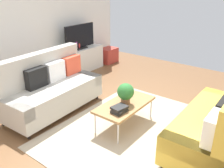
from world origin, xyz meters
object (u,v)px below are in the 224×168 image
object	(u,v)px
storage_trunk	(108,55)
vase_1	(67,48)
tv_console	(81,60)
couch_beige	(51,88)
bottle_0	(74,47)
bottle_2	(79,46)
coffee_table	(125,105)
vase_0	(62,50)
potted_plant	(126,93)
couch_green	(218,123)
bottle_1	(76,46)
table_book_0	(119,111)
tv	(80,37)

from	to	relation	value
storage_trunk	vase_1	xyz separation A→B (m)	(-1.50, 0.15, 0.51)
tv_console	couch_beige	bearing A→B (deg)	-149.78
bottle_0	bottle_2	world-z (taller)	bottle_0
tv_console	bottle_0	world-z (taller)	bottle_0
coffee_table	vase_0	world-z (taller)	vase_0
potted_plant	vase_1	distance (m)	2.83
couch_beige	couch_green	size ratio (longest dim) A/B	1.02
couch_beige	vase_0	bearing A→B (deg)	-141.72
vase_0	bottle_2	distance (m)	0.53
potted_plant	bottle_2	size ratio (longest dim) A/B	2.30
bottle_0	bottle_1	distance (m)	0.10
couch_green	bottle_0	bearing A→B (deg)	75.27
potted_plant	bottle_1	distance (m)	2.85
couch_beige	table_book_0	size ratio (longest dim) A/B	8.08
couch_beige	storage_trunk	distance (m)	3.19
vase_0	bottle_1	world-z (taller)	bottle_1
table_book_0	bottle_1	size ratio (longest dim) A/B	1.10
table_book_0	couch_green	bearing A→B (deg)	-66.67
couch_beige	bottle_1	distance (m)	2.08
tv	vase_1	xyz separation A→B (m)	(-0.40, 0.07, -0.22)
potted_plant	vase_1	bearing A→B (deg)	66.64
couch_green	storage_trunk	distance (m)	4.52
table_book_0	vase_1	xyz separation A→B (m)	(1.42, 2.69, 0.29)
bottle_2	vase_0	bearing A→B (deg)	170.18
table_book_0	potted_plant	bearing A→B (deg)	17.02
bottle_0	bottle_2	distance (m)	0.20
coffee_table	bottle_2	distance (m)	2.92
tv_console	bottle_2	bearing A→B (deg)	-146.44
storage_trunk	bottle_1	size ratio (longest dim) A/B	2.39
couch_green	bottle_1	world-z (taller)	couch_green
tv	vase_1	world-z (taller)	tv
potted_plant	table_book_0	distance (m)	0.36
couch_green	bottle_1	xyz separation A→B (m)	(1.08, 3.92, 0.30)
coffee_table	bottle_2	size ratio (longest dim) A/B	7.09
tv_console	bottle_0	distance (m)	0.50
potted_plant	bottle_0	xyz separation A→B (m)	(1.26, 2.51, 0.12)
couch_green	table_book_0	bearing A→B (deg)	112.69
vase_1	bottle_2	world-z (taller)	vase_1
potted_plant	bottle_1	bearing A→B (deg)	61.54
potted_plant	vase_1	xyz separation A→B (m)	(1.12, 2.60, 0.11)
tv_console	vase_0	size ratio (longest dim) A/B	9.09
tv	potted_plant	bearing A→B (deg)	-121.08
vase_1	bottle_0	world-z (taller)	bottle_0
vase_0	vase_1	distance (m)	0.18
table_book_0	bottle_0	distance (m)	3.04
potted_plant	vase_0	bearing A→B (deg)	70.05
couch_green	bottle_1	distance (m)	4.08
couch_green	bottle_2	size ratio (longest dim) A/B	12.31
couch_beige	couch_green	bearing A→B (deg)	100.52
bottle_0	couch_green	bearing A→B (deg)	-104.09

